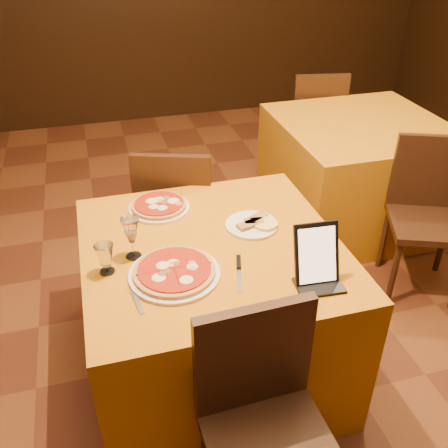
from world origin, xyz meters
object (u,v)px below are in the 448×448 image
object	(u,v)px
chair_side_far	(312,123)
tablet	(316,254)
chair_side_near	(428,223)
pizza_near	(174,272)
main_table	(213,310)
pizza_far	(159,206)
chair_main_far	(179,212)
side_table	(356,173)
chair_main_near	(272,447)
wine_glass	(132,238)
water_glass	(105,259)

from	to	relation	value
chair_side_far	tablet	world-z (taller)	tablet
chair_side_near	tablet	world-z (taller)	tablet
pizza_near	chair_side_near	bearing A→B (deg)	16.20
main_table	pizza_far	bearing A→B (deg)	115.12
chair_main_far	pizza_near	size ratio (longest dim) A/B	2.51
chair_main_far	pizza_far	world-z (taller)	chair_main_far
chair_main_far	side_table	bearing A→B (deg)	-147.10
chair_main_near	chair_main_far	bearing A→B (deg)	87.99
side_table	chair_side_far	xyz separation A→B (m)	(0.00, 0.79, 0.08)
chair_main_near	pizza_near	xyz separation A→B (m)	(-0.19, 0.62, 0.31)
chair_side_far	pizza_far	xyz separation A→B (m)	(-1.51, -1.53, 0.31)
tablet	chair_side_far	bearing A→B (deg)	69.47
main_table	tablet	xyz separation A→B (m)	(0.33, -0.33, 0.49)
pizza_near	wine_glass	distance (m)	0.23
chair_main_near	pizza_far	bearing A→B (deg)	96.33
chair_side_far	water_glass	size ratio (longest dim) A/B	7.00
chair_side_far	tablet	bearing A→B (deg)	75.70
chair_main_near	pizza_far	world-z (taller)	chair_main_near
chair_main_far	tablet	size ratio (longest dim) A/B	3.73
chair_main_near	chair_main_far	xyz separation A→B (m)	(0.00, 1.57, 0.00)
chair_main_far	water_glass	distance (m)	1.03
chair_side_near	pizza_near	xyz separation A→B (m)	(-1.54, -0.45, 0.31)
wine_glass	tablet	size ratio (longest dim) A/B	0.78
pizza_near	water_glass	distance (m)	0.27
pizza_far	chair_side_near	bearing A→B (deg)	-2.84
chair_side_far	tablet	size ratio (longest dim) A/B	3.73
chair_side_near	side_table	bearing A→B (deg)	112.16
chair_side_far	pizza_near	size ratio (longest dim) A/B	2.51
main_table	side_table	world-z (taller)	same
chair_main_far	chair_side_far	xyz separation A→B (m)	(1.34, 1.11, 0.00)
wine_glass	pizza_far	bearing A→B (deg)	64.90
pizza_near	chair_side_far	bearing A→B (deg)	53.19
chair_side_near	pizza_far	xyz separation A→B (m)	(-1.51, 0.07, 0.31)
chair_main_near	pizza_near	distance (m)	0.72
main_table	chair_main_near	xyz separation A→B (m)	(0.00, -0.79, 0.08)
side_table	chair_side_far	bearing A→B (deg)	90.00
chair_main_far	tablet	xyz separation A→B (m)	(0.33, -1.11, 0.41)
chair_side_near	wine_glass	size ratio (longest dim) A/B	4.79
side_table	tablet	xyz separation A→B (m)	(-1.02, -1.44, 0.49)
main_table	tablet	distance (m)	0.68
chair_main_far	tablet	world-z (taller)	tablet
water_glass	tablet	world-z (taller)	tablet
chair_side_far	pizza_far	world-z (taller)	chair_side_far
pizza_near	main_table	bearing A→B (deg)	40.41
water_glass	chair_main_near	bearing A→B (deg)	-57.99
chair_main_far	wine_glass	bearing A→B (deg)	86.34
main_table	chair_main_near	world-z (taller)	chair_main_near
chair_main_near	chair_side_near	bearing A→B (deg)	36.45
tablet	water_glass	bearing A→B (deg)	165.41
chair_side_far	wine_glass	distance (m)	2.55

